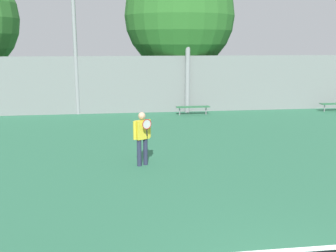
# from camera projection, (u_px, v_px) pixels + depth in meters

# --- Properties ---
(tennis_player) EXTENTS (0.55, 0.52, 1.68)m
(tennis_player) POSITION_uv_depth(u_px,v_px,m) (142.00, 135.00, 12.07)
(tennis_player) COLOR #282D47
(tennis_player) RESTS_ON ground_plane
(bench_courtside_far) EXTENTS (1.77, 0.40, 0.44)m
(bench_courtside_far) POSITION_uv_depth(u_px,v_px,m) (193.00, 107.00, 20.68)
(bench_courtside_far) COLOR #28663D
(bench_courtside_far) RESTS_ON ground_plane
(light_pole_near_left) EXTENTS (0.90, 0.60, 9.25)m
(light_pole_near_left) POSITION_uv_depth(u_px,v_px,m) (188.00, 9.00, 20.37)
(light_pole_near_left) COLOR #939399
(light_pole_near_left) RESTS_ON ground_plane
(back_fence) EXTENTS (32.54, 0.06, 3.05)m
(back_fence) POSITION_uv_depth(u_px,v_px,m) (166.00, 84.00, 21.27)
(back_fence) COLOR gray
(back_fence) RESTS_ON ground_plane
(tree_green_tall) EXTENTS (6.37, 6.37, 8.42)m
(tree_green_tall) POSITION_uv_depth(u_px,v_px,m) (179.00, 16.00, 22.86)
(tree_green_tall) COLOR brown
(tree_green_tall) RESTS_ON ground_plane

